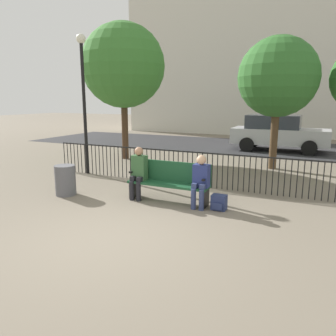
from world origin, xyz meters
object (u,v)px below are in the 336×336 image
at_px(park_bench, 169,180).
at_px(backpack, 219,203).
at_px(tree_1, 123,66).
at_px(tree_0, 278,77).
at_px(trash_bin, 65,180).
at_px(lamp_post, 83,85).
at_px(seated_person_1, 200,179).
at_px(seated_person_0, 139,170).
at_px(parked_car_0, 278,132).

xyz_separation_m(park_bench, backpack, (1.21, -0.11, -0.34)).
xyz_separation_m(park_bench, tree_1, (-3.93, 4.33, 3.05)).
relative_size(park_bench, tree_1, 0.37).
bearing_deg(tree_0, trash_bin, -127.57).
distance_m(park_bench, lamp_post, 4.51).
xyz_separation_m(seated_person_1, tree_1, (-4.72, 4.46, 2.90)).
height_order(park_bench, seated_person_1, seated_person_1).
relative_size(seated_person_0, backpack, 3.79).
relative_size(park_bench, lamp_post, 0.45).
distance_m(seated_person_0, tree_1, 6.18).
bearing_deg(parked_car_0, tree_1, -137.96).
relative_size(seated_person_1, tree_0, 0.27).
bearing_deg(backpack, seated_person_0, -179.42).
height_order(tree_1, trash_bin, tree_1).
xyz_separation_m(backpack, tree_1, (-5.14, 4.44, 3.39)).
bearing_deg(trash_bin, tree_0, 52.43).
height_order(tree_1, parked_car_0, tree_1).
bearing_deg(seated_person_1, lamp_post, 159.05).
relative_size(tree_0, lamp_post, 1.03).
relative_size(park_bench, parked_car_0, 0.46).
bearing_deg(parked_car_0, seated_person_1, -93.02).
bearing_deg(seated_person_1, backpack, 3.32).
bearing_deg(lamp_post, park_bench, -23.30).
bearing_deg(tree_1, park_bench, -47.78).
height_order(seated_person_0, trash_bin, seated_person_0).
relative_size(park_bench, trash_bin, 2.58).
bearing_deg(park_bench, backpack, -5.13).
height_order(seated_person_1, parked_car_0, parked_car_0).
bearing_deg(park_bench, seated_person_0, -170.13).
bearing_deg(seated_person_1, seated_person_0, 179.83).
distance_m(park_bench, parked_car_0, 9.12).
xyz_separation_m(park_bench, lamp_post, (-3.60, 1.55, 2.23)).
bearing_deg(trash_bin, park_bench, 13.69).
xyz_separation_m(seated_person_1, trash_bin, (-3.33, -0.48, -0.28)).
xyz_separation_m(lamp_post, parked_car_0, (4.88, 7.47, -1.89)).
xyz_separation_m(park_bench, seated_person_1, (0.80, -0.13, 0.15)).
relative_size(backpack, tree_1, 0.06).
relative_size(backpack, trash_bin, 0.44).
distance_m(lamp_post, trash_bin, 3.38).
height_order(seated_person_1, tree_1, tree_1).
bearing_deg(seated_person_1, park_bench, 170.51).
xyz_separation_m(seated_person_1, backpack, (0.42, 0.02, -0.49)).
height_order(backpack, trash_bin, trash_bin).
bearing_deg(trash_bin, backpack, 7.73).
bearing_deg(trash_bin, lamp_post, 116.17).
height_order(seated_person_1, backpack, seated_person_1).
xyz_separation_m(seated_person_1, lamp_post, (-4.40, 1.68, 2.08)).
bearing_deg(seated_person_0, seated_person_1, -0.17).
height_order(park_bench, seated_person_0, seated_person_0).
distance_m(parked_car_0, trash_bin, 10.38).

